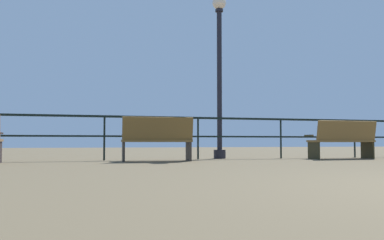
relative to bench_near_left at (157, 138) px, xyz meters
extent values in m
cube|color=black|center=(2.27, 0.80, 0.49)|extent=(19.92, 0.05, 0.05)
cube|color=black|center=(2.27, 0.80, 0.04)|extent=(19.92, 0.04, 0.04)
cylinder|color=black|center=(-1.05, 0.80, -0.01)|extent=(0.04, 0.04, 0.99)
cylinder|color=black|center=(1.16, 0.80, -0.01)|extent=(0.04, 0.04, 0.99)
cylinder|color=black|center=(3.38, 0.80, -0.01)|extent=(0.04, 0.04, 0.99)
cylinder|color=black|center=(5.59, 0.80, -0.01)|extent=(0.04, 0.04, 0.99)
cube|color=#2F2522|center=(-3.12, 0.29, 0.08)|extent=(0.04, 0.34, 0.04)
cube|color=brown|center=(0.01, 0.09, -0.07)|extent=(1.53, 0.62, 0.05)
cube|color=brown|center=(-0.01, -0.14, 0.19)|extent=(1.50, 0.24, 0.51)
cube|color=#322B24|center=(0.71, 0.04, -0.28)|extent=(0.07, 0.46, 0.44)
cube|color=#322B24|center=(0.73, 0.25, 0.07)|extent=(0.06, 0.36, 0.04)
cube|color=#322B24|center=(-0.70, 0.14, -0.28)|extent=(0.07, 0.46, 0.44)
cube|color=#322B24|center=(-0.69, 0.35, 0.07)|extent=(0.06, 0.36, 0.04)
cube|color=brown|center=(4.65, 0.09, -0.07)|extent=(1.67, 0.54, 0.05)
cube|color=brown|center=(4.66, -0.14, 0.18)|extent=(1.66, 0.18, 0.50)
cube|color=#302C17|center=(5.44, 0.11, -0.29)|extent=(0.05, 0.45, 0.44)
cube|color=#302C17|center=(5.44, 0.31, 0.07)|extent=(0.04, 0.35, 0.04)
cube|color=#302C17|center=(3.87, 0.07, -0.29)|extent=(0.05, 0.45, 0.44)
cube|color=#302C17|center=(3.86, 0.28, 0.07)|extent=(0.04, 0.35, 0.04)
cylinder|color=black|center=(1.83, 1.11, -0.39)|extent=(0.30, 0.30, 0.22)
cylinder|color=black|center=(1.83, 1.11, 1.48)|extent=(0.13, 0.13, 3.53)
cylinder|color=black|center=(1.83, 1.11, 3.27)|extent=(0.20, 0.20, 0.06)
sphere|color=#F7DFC7|center=(1.83, 1.11, 3.48)|extent=(0.35, 0.35, 0.35)
camera|label=1|loc=(-1.82, -8.86, -0.09)|focal=39.34mm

